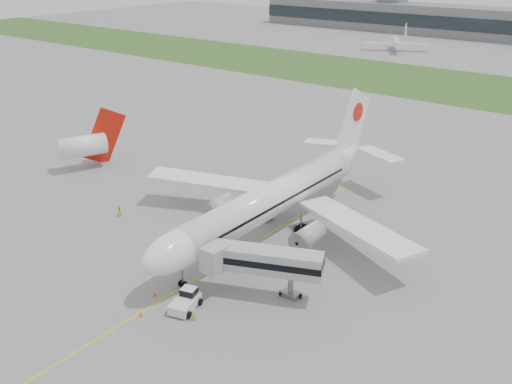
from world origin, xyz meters
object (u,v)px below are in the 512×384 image
Objects in this scene: ground_crew_near at (194,315)px; neighbor_aircraft at (86,145)px; pushback_tug at (186,300)px; jet_bridge at (260,261)px; airliner at (276,196)px.

neighbor_aircraft is (-50.88, 23.65, 3.92)m from ground_crew_near.
neighbor_aircraft is at bearing 139.22° from pushback_tug.
jet_bridge reaches higher than ground_crew_near.
airliner is 11.29× the size of pushback_tug.
jet_bridge is 8.96× the size of ground_crew_near.
ground_crew_near is 56.25m from neighbor_aircraft.
pushback_tug is (3.49, -22.84, -4.65)m from airliner.
pushback_tug is at bearing -2.43° from neighbor_aircraft.
ground_crew_near is 0.10× the size of neighbor_aircraft.
airliner is 3.71× the size of neighbor_aircraft.
ground_crew_near is at bearing -2.51° from neighbor_aircraft.
pushback_tug reaches higher than ground_crew_near.
airliner is at bearing 82.77° from pushback_tug.
neighbor_aircraft is at bearing -179.45° from airliner.
pushback_tug is 2.81m from ground_crew_near.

